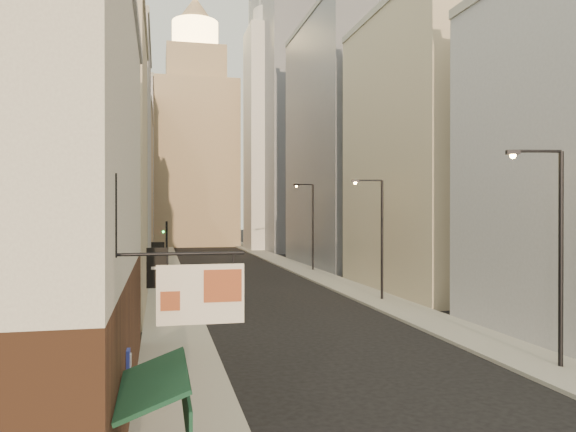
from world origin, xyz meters
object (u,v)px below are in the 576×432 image
at_px(streetlamp_near, 555,244).
at_px(streetlamp_far, 311,222).
at_px(white_tower, 273,129).
at_px(streetlamp_mid, 379,232).
at_px(clock_tower, 195,144).
at_px(traffic_light_left, 167,242).

relative_size(streetlamp_near, streetlamp_far, 0.94).
bearing_deg(white_tower, streetlamp_near, -92.87).
bearing_deg(streetlamp_mid, white_tower, 98.19).
xyz_separation_m(white_tower, streetlamp_far, (-2.95, -33.24, -13.80)).
distance_m(streetlamp_near, streetlamp_far, 34.75).
bearing_deg(clock_tower, white_tower, -51.84).
relative_size(clock_tower, streetlamp_far, 5.34).
bearing_deg(streetlamp_near, clock_tower, 106.88).
bearing_deg(streetlamp_mid, clock_tower, 108.57).
relative_size(clock_tower, traffic_light_left, 8.98).
bearing_deg(clock_tower, traffic_light_left, -95.83).
distance_m(clock_tower, streetlamp_near, 83.37).
distance_m(clock_tower, streetlamp_mid, 67.54).
bearing_deg(streetlamp_far, clock_tower, 82.87).
relative_size(streetlamp_mid, traffic_light_left, 1.55).
bearing_deg(white_tower, streetlamp_mid, -93.92).
xyz_separation_m(white_tower, streetlamp_mid, (-3.55, -51.82, -14.17)).
bearing_deg(traffic_light_left, white_tower, -107.59).
height_order(streetlamp_mid, streetlamp_far, streetlamp_far).
bearing_deg(traffic_light_left, streetlamp_mid, 146.25).
height_order(clock_tower, traffic_light_left, clock_tower).
xyz_separation_m(streetlamp_mid, traffic_light_left, (-13.12, 10.26, -1.01)).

